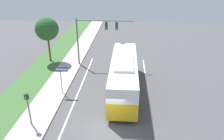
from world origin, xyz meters
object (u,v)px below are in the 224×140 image
object	(u,v)px
bus	(124,73)
signal_gantry	(95,32)
pedestrian_signal	(28,104)
street_sign	(61,75)

from	to	relation	value
bus	signal_gantry	world-z (taller)	signal_gantry
pedestrian_signal	bus	bearing A→B (deg)	40.85
pedestrian_signal	street_sign	distance (m)	5.33
bus	signal_gantry	xyz separation A→B (m)	(-3.87, 6.58, 2.48)
signal_gantry	bus	bearing A→B (deg)	-59.54
bus	signal_gantry	distance (m)	8.02
signal_gantry	pedestrian_signal	size ratio (longest dim) A/B	2.40
pedestrian_signal	signal_gantry	bearing A→B (deg)	75.17
bus	pedestrian_signal	xyz separation A→B (m)	(-7.28, -6.29, 0.04)
bus	street_sign	world-z (taller)	bus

